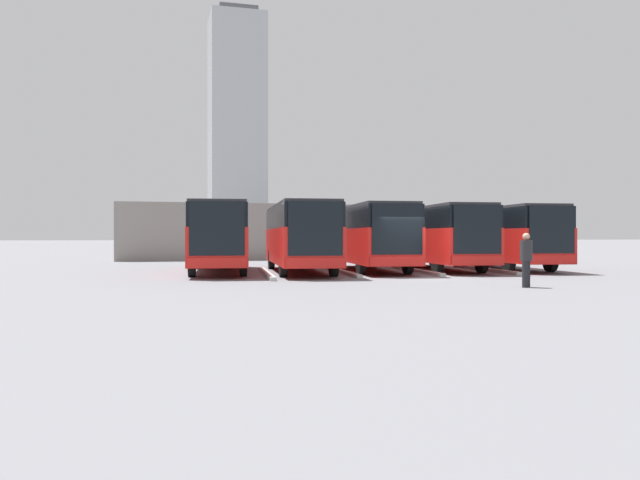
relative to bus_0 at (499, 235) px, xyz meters
name	(u,v)px	position (x,y,z in m)	size (l,w,h in m)	color
ground_plane	(412,278)	(7.32, 5.51, -1.78)	(600.00, 600.00, 0.00)	slate
bus_0	(499,235)	(0.00, 0.00, 0.00)	(3.59, 11.05, 3.18)	red
curb_divider_0	(483,269)	(1.83, 1.60, -1.70)	(0.24, 7.80, 0.15)	#B2B2AD
bus_1	(435,235)	(3.66, 0.02, 0.00)	(3.59, 11.05, 3.18)	red
curb_divider_1	(415,270)	(5.49, 1.62, -1.70)	(0.24, 7.80, 0.15)	#B2B2AD
bus_2	(368,235)	(7.33, 0.00, 0.00)	(3.59, 11.05, 3.18)	red
curb_divider_2	(342,271)	(9.15, 1.60, -1.70)	(0.24, 7.80, 0.15)	#B2B2AD
bus_3	(299,235)	(10.99, 0.71, 0.00)	(3.59, 11.05, 3.18)	red
curb_divider_3	(267,273)	(12.82, 2.32, -1.70)	(0.24, 7.80, 0.15)	#B2B2AD
bus_4	(219,235)	(14.65, -0.42, 0.00)	(3.59, 11.05, 3.18)	red
pedestrian	(526,258)	(5.64, 11.13, -0.81)	(0.57, 0.57, 1.81)	black
station_building	(284,232)	(7.32, -20.71, 0.30)	(25.90, 14.35, 4.10)	gray
office_tower	(237,128)	(-10.25, -190.25, 38.33)	(18.95, 18.95, 81.42)	#ADB2B7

